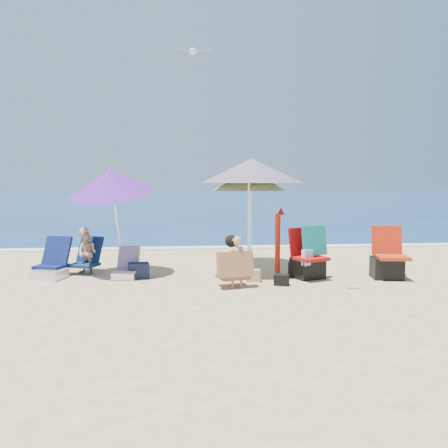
{
  "coord_description": "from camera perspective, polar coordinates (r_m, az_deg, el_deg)",
  "views": [
    {
      "loc": [
        -1.17,
        -8.46,
        1.98
      ],
      "look_at": [
        -0.3,
        1.0,
        1.1
      ],
      "focal_mm": 37.31,
      "sensor_mm": 36.0,
      "label": 1
    }
  ],
  "objects": [
    {
      "name": "umbrella_blue",
      "position": [
        9.89,
        -13.67,
        5.03
      ],
      "size": [
        2.23,
        2.27,
        2.39
      ],
      "color": "white",
      "rests_on": "ground"
    },
    {
      "name": "umbrella_striped",
      "position": [
        10.86,
        3.16,
        5.41
      ],
      "size": [
        1.76,
        1.76,
        2.29
      ],
      "color": "white",
      "rests_on": "ground"
    },
    {
      "name": "bag_navy_a",
      "position": [
        9.69,
        -10.39,
        -5.64
      ],
      "size": [
        0.45,
        0.35,
        0.32
      ],
      "color": "#171C33",
      "rests_on": "ground"
    },
    {
      "name": "person_center",
      "position": [
        8.64,
        1.38,
        -4.75
      ],
      "size": [
        0.7,
        0.63,
        0.98
      ],
      "color": "tan",
      "rests_on": "ground"
    },
    {
      "name": "ground",
      "position": [
        8.76,
        2.58,
        -7.77
      ],
      "size": [
        120.0,
        120.0,
        0.0
      ],
      "color": "#D8BC84",
      "rests_on": "ground"
    },
    {
      "name": "chair_rainbow",
      "position": [
        9.75,
        -11.88,
        -5.53
      ],
      "size": [
        0.55,
        0.64,
        0.63
      ],
      "color": "#DA744D",
      "rests_on": "ground"
    },
    {
      "name": "bag_tan",
      "position": [
        9.27,
        3.62,
        -6.31
      ],
      "size": [
        0.3,
        0.24,
        0.24
      ],
      "color": "tan",
      "rests_on": "ground"
    },
    {
      "name": "person_left",
      "position": [
        10.43,
        -16.43,
        -3.38
      ],
      "size": [
        0.72,
        0.86,
        0.98
      ],
      "color": "tan",
      "rests_on": "ground"
    },
    {
      "name": "foam",
      "position": [
        13.75,
        -0.32,
        -2.9
      ],
      "size": [
        120.0,
        0.5,
        0.04
      ],
      "color": "white",
      "rests_on": "ground"
    },
    {
      "name": "sea",
      "position": [
        53.51,
        -4.0,
        3.11
      ],
      "size": [
        120.0,
        80.0,
        0.12
      ],
      "color": "navy",
      "rests_on": "ground"
    },
    {
      "name": "chair_navy",
      "position": [
        10.24,
        -20.39,
        -4.96
      ],
      "size": [
        0.77,
        1.0,
        0.81
      ],
      "color": "#0E114F",
      "rests_on": "ground"
    },
    {
      "name": "bag_navy_b",
      "position": [
        9.95,
        9.08,
        -5.47
      ],
      "size": [
        0.4,
        0.33,
        0.27
      ],
      "color": "#1D1A3B",
      "rests_on": "ground"
    },
    {
      "name": "umbrella_turquoise",
      "position": [
        9.99,
        3.39,
        6.54
      ],
      "size": [
        2.49,
        2.49,
        2.5
      ],
      "color": "white",
      "rests_on": "ground"
    },
    {
      "name": "camp_chair_right",
      "position": [
        9.62,
        10.29,
        -4.3
      ],
      "size": [
        0.77,
        0.88,
        1.08
      ],
      "color": "#AF0C0C",
      "rests_on": "ground"
    },
    {
      "name": "camp_chair_left",
      "position": [
        10.07,
        19.38,
        -4.52
      ],
      "size": [
        0.72,
        0.76,
        1.06
      ],
      "color": "#B62E0D",
      "rests_on": "ground"
    },
    {
      "name": "orange_item",
      "position": [
        8.97,
        15.53,
        -7.55
      ],
      "size": [
        0.24,
        0.11,
        0.03
      ],
      "color": "#FFAE1A",
      "rests_on": "ground"
    },
    {
      "name": "bag_black_b",
      "position": [
        8.98,
        7.06,
        -6.81
      ],
      "size": [
        0.32,
        0.28,
        0.21
      ],
      "color": "black",
      "rests_on": "ground"
    },
    {
      "name": "furled_umbrella",
      "position": [
        9.75,
        6.67,
        -1.74
      ],
      "size": [
        0.24,
        0.23,
        1.44
      ],
      "color": "#B6210D",
      "rests_on": "ground"
    },
    {
      "name": "seagull",
      "position": [
        11.6,
        -3.84,
        20.35
      ],
      "size": [
        0.81,
        0.37,
        0.14
      ],
      "color": "white"
    }
  ]
}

